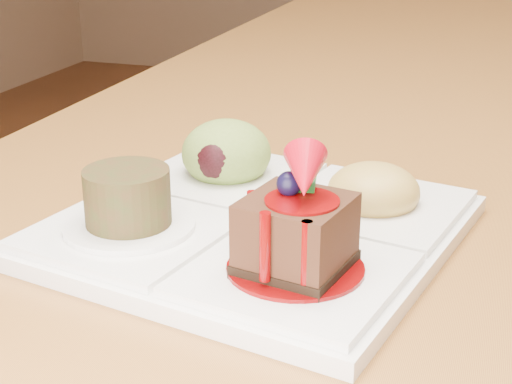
% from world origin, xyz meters
% --- Properties ---
extents(sampler_plate, '(0.31, 0.31, 0.10)m').
position_xyz_m(sampler_plate, '(-0.19, -0.67, 0.77)').
color(sampler_plate, white).
rests_on(sampler_plate, dining_table).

